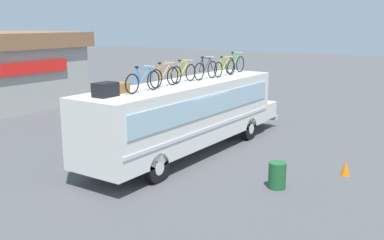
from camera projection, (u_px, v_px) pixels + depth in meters
The scene contains 12 objects.
ground_plane at pixel (186, 154), 17.60m from camera, with size 120.00×120.00×0.00m, color #4C4C4F.
bus at pixel (189, 112), 17.42m from camera, with size 11.55×2.42×2.88m.
luggage_bag_1 at pixel (105, 90), 13.68m from camera, with size 0.73×0.52×0.44m, color black.
luggage_bag_2 at pixel (119, 88), 14.43m from camera, with size 0.55×0.51×0.34m, color olive.
rooftop_bicycle_1 at pixel (143, 81), 14.59m from camera, with size 1.75×0.44×0.88m.
rooftop_bicycle_2 at pixel (164, 76), 15.77m from camera, with size 1.65×0.44×0.90m.
rooftop_bicycle_3 at pixel (183, 73), 16.95m from camera, with size 1.63×0.44×0.89m.
rooftop_bicycle_4 at pixel (206, 70), 17.89m from camera, with size 1.70×0.44×0.94m.
rooftop_bicycle_5 at pixel (225, 68), 18.90m from camera, with size 1.74×0.44×0.87m.
rooftop_bicycle_6 at pixel (235, 64), 20.04m from camera, with size 1.71×0.44×0.98m.
trash_bin at pixel (277, 175), 13.91m from camera, with size 0.55×0.55×0.85m, color #1E592D.
traffic_cone at pixel (346, 168), 15.10m from camera, with size 0.32×0.32×0.52m, color orange.
Camera 1 is at (-13.83, -9.71, 5.13)m, focal length 41.29 mm.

